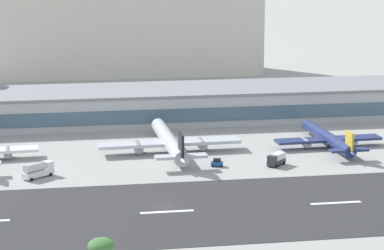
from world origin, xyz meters
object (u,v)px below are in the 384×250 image
(distant_hotel_block, at_px, (121,34))
(airliner_gold_tail_gate_2, at_px, (329,139))
(service_baggage_tug_0, at_px, (217,163))
(service_box_truck_1, at_px, (276,159))
(service_fuel_truck_2, at_px, (38,170))
(airliner_black_tail_gate_1, at_px, (170,142))
(palm_tree_0, at_px, (101,248))
(terminal_building, at_px, (145,105))

(distant_hotel_block, xyz_separation_m, airliner_gold_tail_gate_2, (50.31, -142.23, -15.53))
(airliner_gold_tail_gate_2, bearing_deg, service_baggage_tug_0, 108.68)
(service_box_truck_1, bearing_deg, service_fuel_truck_2, -42.48)
(service_box_truck_1, bearing_deg, airliner_black_tail_gate_1, -76.73)
(airliner_black_tail_gate_1, bearing_deg, palm_tree_0, 164.10)
(terminal_building, distance_m, distant_hotel_block, 98.52)
(airliner_black_tail_gate_1, relative_size, service_baggage_tug_0, 13.41)
(distant_hotel_block, distance_m, airliner_black_tail_gate_1, 141.73)
(terminal_building, relative_size, service_box_truck_1, 36.60)
(distant_hotel_block, distance_m, service_fuel_truck_2, 163.47)
(distant_hotel_block, height_order, palm_tree_0, distant_hotel_block)
(service_baggage_tug_0, relative_size, service_box_truck_1, 0.58)
(terminal_building, bearing_deg, airliner_black_tail_gate_1, -86.29)
(terminal_building, relative_size, palm_tree_0, 17.26)
(airliner_black_tail_gate_1, distance_m, palm_tree_0, 100.10)
(airliner_gold_tail_gate_2, distance_m, service_box_truck_1, 25.64)
(airliner_black_tail_gate_1, relative_size, service_box_truck_1, 7.81)
(terminal_building, xyz_separation_m, airliner_black_tail_gate_1, (2.80, -43.19, -2.30))
(service_fuel_truck_2, bearing_deg, airliner_gold_tail_gate_2, -27.03)
(airliner_gold_tail_gate_2, relative_size, service_box_truck_1, 6.54)
(service_baggage_tug_0, height_order, palm_tree_0, palm_tree_0)
(service_baggage_tug_0, bearing_deg, airliner_black_tail_gate_1, -41.66)
(service_box_truck_1, height_order, palm_tree_0, palm_tree_0)
(terminal_building, xyz_separation_m, service_box_truck_1, (29.23, -60.41, -3.62))
(terminal_building, bearing_deg, service_baggage_tug_0, -77.17)
(terminal_building, bearing_deg, service_box_truck_1, -64.18)
(airliner_gold_tail_gate_2, bearing_deg, service_box_truck_1, 125.42)
(service_fuel_truck_2, bearing_deg, service_baggage_tug_0, -35.09)
(terminal_building, distance_m, service_baggage_tug_0, 60.38)
(service_baggage_tug_0, distance_m, service_fuel_truck_2, 47.00)
(service_baggage_tug_0, xyz_separation_m, palm_tree_0, (-34.28, -81.40, 10.03))
(terminal_building, height_order, service_fuel_truck_2, terminal_building)
(palm_tree_0, bearing_deg, service_baggage_tug_0, 67.16)
(airliner_gold_tail_gate_2, xyz_separation_m, service_baggage_tug_0, (-35.98, -14.17, -1.56))
(service_fuel_truck_2, bearing_deg, airliner_black_tail_gate_1, -11.73)
(service_baggage_tug_0, xyz_separation_m, service_box_truck_1, (15.85, -1.69, 0.74))
(terminal_building, height_order, airliner_black_tail_gate_1, terminal_building)
(service_box_truck_1, xyz_separation_m, service_fuel_truck_2, (-62.75, -1.28, 0.24))
(service_box_truck_1, height_order, service_fuel_truck_2, service_fuel_truck_2)
(distant_hotel_block, distance_m, service_box_truck_1, 161.78)
(palm_tree_0, bearing_deg, service_fuel_truck_2, 99.14)
(airliner_black_tail_gate_1, distance_m, airliner_gold_tail_gate_2, 46.57)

